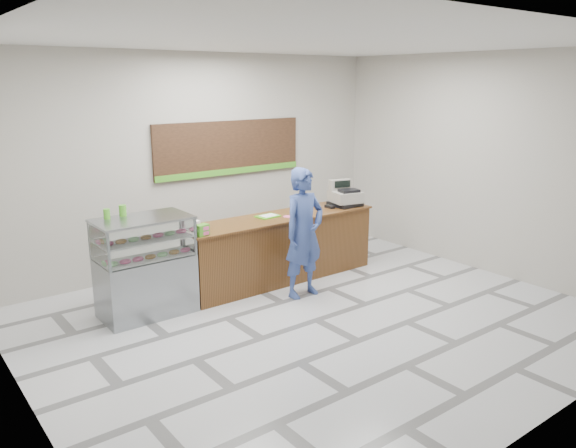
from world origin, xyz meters
TOP-DOWN VIEW (x-y plane):
  - floor at (0.00, 0.00)m, footprint 7.00×7.00m
  - back_wall at (0.00, 3.00)m, footprint 7.00×0.00m
  - ceiling at (0.00, 0.00)m, footprint 7.00×7.00m
  - sales_counter at (0.55, 1.55)m, footprint 3.26×0.76m
  - display_case at (-1.67, 1.55)m, footprint 1.22×0.72m
  - menu_board at (0.55, 2.96)m, footprint 2.80×0.06m
  - cash_register at (1.85, 1.49)m, footprint 0.54×0.56m
  - card_terminal at (1.54, 1.50)m, footprint 0.09×0.18m
  - serving_tray at (0.37, 1.62)m, footprint 0.37×0.28m
  - napkin_box at (-0.85, 1.69)m, footprint 0.15×0.15m
  - straw_cup at (-0.95, 1.73)m, footprint 0.07×0.07m
  - promo_box at (-0.95, 1.28)m, footprint 0.19×0.15m
  - donut_decal at (0.63, 1.44)m, footprint 0.15×0.15m
  - green_cup_left at (-2.04, 1.78)m, footprint 0.08×0.08m
  - green_cup_right at (-1.82, 1.80)m, footprint 0.09×0.09m
  - customer at (0.43, 0.81)m, footprint 0.71×0.48m

SIDE VIEW (x-z plane):
  - floor at x=0.00m, z-range 0.00..0.00m
  - sales_counter at x=0.55m, z-range 0.00..1.03m
  - display_case at x=-1.67m, z-range 0.01..1.34m
  - customer at x=0.43m, z-range 0.00..1.88m
  - donut_decal at x=0.63m, z-range 1.03..1.03m
  - serving_tray at x=0.37m, z-range 1.03..1.05m
  - card_terminal at x=1.54m, z-range 1.03..1.07m
  - napkin_box at x=-0.85m, z-range 1.03..1.14m
  - straw_cup at x=-0.95m, z-range 1.03..1.14m
  - promo_box at x=-0.95m, z-range 1.03..1.18m
  - cash_register at x=1.85m, z-range 0.98..1.40m
  - green_cup_left at x=-2.04m, z-range 1.33..1.46m
  - green_cup_right at x=-1.82m, z-range 1.33..1.48m
  - back_wall at x=0.00m, z-range -1.75..5.25m
  - menu_board at x=0.55m, z-range 1.48..2.38m
  - ceiling at x=0.00m, z-range 3.50..3.50m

